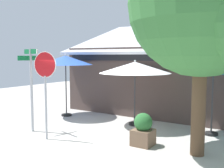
% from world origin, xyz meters
% --- Properties ---
extents(ground_plane, '(28.00, 28.00, 0.10)m').
position_xyz_m(ground_plane, '(0.00, 0.00, -0.05)').
color(ground_plane, '#ADA8A0').
extents(cafe_building, '(8.57, 5.42, 4.45)m').
position_xyz_m(cafe_building, '(0.50, 5.44, 1.60)').
color(cafe_building, '#473833').
rests_on(cafe_building, ground).
extents(street_sign_post, '(0.95, 0.89, 2.87)m').
position_xyz_m(street_sign_post, '(-1.83, -0.82, 1.78)').
color(street_sign_post, '#A8AAB2').
rests_on(street_sign_post, ground).
extents(stop_sign, '(0.80, 0.16, 2.76)m').
position_xyz_m(stop_sign, '(-0.75, -1.19, 1.94)').
color(stop_sign, '#A8AAB2').
rests_on(stop_sign, ground).
extents(patio_umbrella_royal_blue_left, '(2.33, 2.33, 2.71)m').
position_xyz_m(patio_umbrella_royal_blue_left, '(-2.56, 1.67, 2.42)').
color(patio_umbrella_royal_blue_left, black).
rests_on(patio_umbrella_royal_blue_left, ground).
extents(patio_umbrella_ivory_center, '(2.69, 2.69, 2.47)m').
position_xyz_m(patio_umbrella_ivory_center, '(0.70, 1.92, 2.18)').
color(patio_umbrella_ivory_center, black).
rests_on(patio_umbrella_ivory_center, ground).
extents(patio_umbrella_teal_right, '(1.93, 1.93, 2.48)m').
position_xyz_m(patio_umbrella_teal_right, '(3.48, 2.16, 2.21)').
color(patio_umbrella_teal_right, black).
rests_on(patio_umbrella_teal_right, ground).
extents(shade_tree, '(4.10, 3.74, 5.82)m').
position_xyz_m(shade_tree, '(3.84, -0.05, 3.85)').
color(shade_tree, brown).
rests_on(shade_tree, ground).
extents(sidewalk_planter, '(0.58, 0.58, 0.96)m').
position_xyz_m(sidewalk_planter, '(2.07, -0.05, 0.46)').
color(sidewalk_planter, brown).
rests_on(sidewalk_planter, ground).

